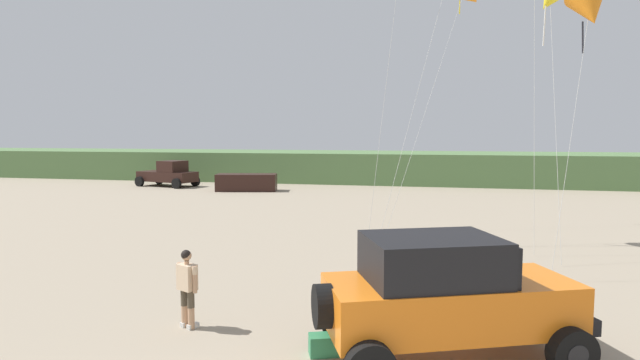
{
  "coord_description": "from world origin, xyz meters",
  "views": [
    {
      "loc": [
        2.56,
        -5.28,
        4.09
      ],
      "look_at": [
        0.1,
        5.51,
        3.11
      ],
      "focal_mm": 29.82,
      "sensor_mm": 36.0,
      "label": 1
    }
  ],
  "objects_px": {
    "jeep": "(446,294)",
    "person_watching": "(187,284)",
    "cooler_box": "(324,345)",
    "distant_pickup": "(169,174)",
    "kite_white_parafoil": "(589,9)",
    "distant_sedan": "(247,182)"
  },
  "relations": [
    {
      "from": "person_watching",
      "to": "cooler_box",
      "type": "relative_size",
      "value": 2.98
    },
    {
      "from": "cooler_box",
      "to": "kite_white_parafoil",
      "type": "height_order",
      "value": "kite_white_parafoil"
    },
    {
      "from": "jeep",
      "to": "distant_sedan",
      "type": "bearing_deg",
      "value": 117.69
    },
    {
      "from": "person_watching",
      "to": "cooler_box",
      "type": "bearing_deg",
      "value": -12.85
    },
    {
      "from": "person_watching",
      "to": "distant_pickup",
      "type": "distance_m",
      "value": 31.05
    },
    {
      "from": "cooler_box",
      "to": "distant_pickup",
      "type": "relative_size",
      "value": 0.11
    },
    {
      "from": "jeep",
      "to": "person_watching",
      "type": "xyz_separation_m",
      "value": [
        -5.27,
        0.4,
        -0.26
      ]
    },
    {
      "from": "distant_sedan",
      "to": "person_watching",
      "type": "bearing_deg",
      "value": -84.32
    },
    {
      "from": "person_watching",
      "to": "distant_sedan",
      "type": "height_order",
      "value": "person_watching"
    },
    {
      "from": "distant_pickup",
      "to": "kite_white_parafoil",
      "type": "relative_size",
      "value": 0.58
    },
    {
      "from": "jeep",
      "to": "cooler_box",
      "type": "relative_size",
      "value": 8.93
    },
    {
      "from": "person_watching",
      "to": "kite_white_parafoil",
      "type": "distance_m",
      "value": 13.55
    },
    {
      "from": "jeep",
      "to": "person_watching",
      "type": "relative_size",
      "value": 3.0
    },
    {
      "from": "distant_sedan",
      "to": "cooler_box",
      "type": "bearing_deg",
      "value": -78.83
    },
    {
      "from": "cooler_box",
      "to": "distant_sedan",
      "type": "bearing_deg",
      "value": 92.68
    },
    {
      "from": "person_watching",
      "to": "kite_white_parafoil",
      "type": "height_order",
      "value": "kite_white_parafoil"
    },
    {
      "from": "cooler_box",
      "to": "distant_sedan",
      "type": "height_order",
      "value": "distant_sedan"
    },
    {
      "from": "cooler_box",
      "to": "distant_pickup",
      "type": "height_order",
      "value": "distant_pickup"
    },
    {
      "from": "cooler_box",
      "to": "person_watching",
      "type": "bearing_deg",
      "value": 146.31
    },
    {
      "from": "distant_pickup",
      "to": "distant_sedan",
      "type": "relative_size",
      "value": 1.17
    },
    {
      "from": "cooler_box",
      "to": "distant_pickup",
      "type": "bearing_deg",
      "value": 102.59
    },
    {
      "from": "jeep",
      "to": "cooler_box",
      "type": "height_order",
      "value": "jeep"
    }
  ]
}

